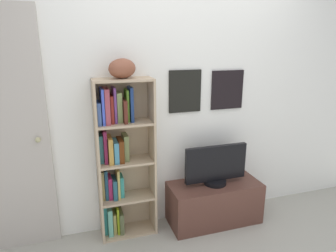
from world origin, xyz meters
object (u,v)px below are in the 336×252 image
football (122,68)px  tv_stand (214,202)px  television (216,166)px  bookshelf (119,158)px

football → tv_stand: 1.60m
tv_stand → television: (0.00, 0.00, 0.40)m
bookshelf → television: 0.93m
bookshelf → television: bearing=-6.8°
bookshelf → television: (0.91, -0.11, -0.15)m
football → television: bearing=-5.4°
television → football: bearing=174.6°
bookshelf → tv_stand: bookshelf is taller
football → tv_stand: bearing=-5.4°
football → tv_stand: football is taller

